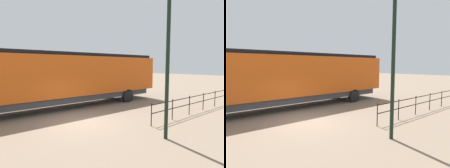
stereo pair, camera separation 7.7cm
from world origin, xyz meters
The scene contains 4 objects.
ground_plane centered at (0.00, 0.00, 0.00)m, with size 120.00×120.00×0.00m, color #84705B.
locomotive centered at (-4.06, 0.88, 2.31)m, with size 2.93×17.86×4.09m.
lamp_post centered at (4.40, 1.51, 4.94)m, with size 0.56×0.56×6.83m.
platform_fence centered at (2.91, 7.18, 0.79)m, with size 0.05×9.64×1.22m.
Camera 2 is at (9.17, -5.35, 3.16)m, focal length 30.78 mm.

